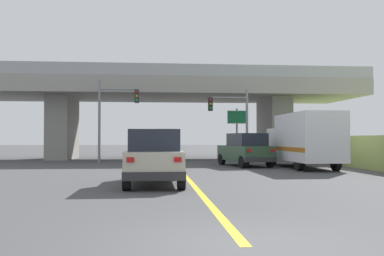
{
  "coord_description": "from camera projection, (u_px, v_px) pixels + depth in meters",
  "views": [
    {
      "loc": [
        -1.44,
        -6.65,
        1.7
      ],
      "look_at": [
        0.71,
        17.39,
        2.29
      ],
      "focal_mm": 40.27,
      "sensor_mm": 36.0,
      "label": 1
    }
  ],
  "objects": [
    {
      "name": "ground",
      "position": [
        171.0,
        159.0,
        36.51
      ],
      "size": [
        160.0,
        160.0,
        0.0
      ],
      "primitive_type": "plane",
      "color": "#424244"
    },
    {
      "name": "box_truck",
      "position": [
        304.0,
        140.0,
        24.77
      ],
      "size": [
        2.33,
        7.47,
        3.1
      ],
      "color": "silver",
      "rests_on": "ground"
    },
    {
      "name": "sedan_oncoming",
      "position": [
        157.0,
        145.0,
        42.88
      ],
      "size": [
        1.93,
        4.65,
        2.02
      ],
      "color": "black",
      "rests_on": "ground"
    },
    {
      "name": "suv_lead",
      "position": [
        154.0,
        157.0,
        15.82
      ],
      "size": [
        2.05,
        4.72,
        2.02
      ],
      "color": "#B7B29E",
      "rests_on": "ground"
    },
    {
      "name": "lane_divider_stripe",
      "position": [
        184.0,
        175.0,
        20.12
      ],
      "size": [
        0.2,
        26.94,
        0.01
      ],
      "primitive_type": "cube",
      "color": "yellow",
      "rests_on": "ground"
    },
    {
      "name": "highway_sign",
      "position": [
        237.0,
        122.0,
        34.26
      ],
      "size": [
        1.56,
        0.17,
        4.09
      ],
      "color": "slate",
      "rests_on": "ground"
    },
    {
      "name": "suv_crossing",
      "position": [
        245.0,
        150.0,
        26.41
      ],
      "size": [
        2.84,
        4.83,
        2.02
      ],
      "rotation": [
        0.0,
        0.0,
        0.21
      ],
      "color": "#2D4C33",
      "rests_on": "ground"
    },
    {
      "name": "traffic_signal_farside",
      "position": [
        112.0,
        110.0,
        30.37
      ],
      "size": [
        2.86,
        0.36,
        5.84
      ],
      "color": "slate",
      "rests_on": "ground"
    },
    {
      "name": "overpass_bridge",
      "position": [
        171.0,
        98.0,
        36.64
      ],
      "size": [
        31.39,
        8.96,
        7.35
      ],
      "color": "gray",
      "rests_on": "ground"
    },
    {
      "name": "semi_truck_distant",
      "position": [
        166.0,
        139.0,
        63.43
      ],
      "size": [
        2.33,
        6.62,
        3.11
      ],
      "color": "navy",
      "rests_on": "ground"
    },
    {
      "name": "traffic_signal_nearside",
      "position": [
        233.0,
        116.0,
        30.88
      ],
      "size": [
        2.91,
        0.36,
        5.25
      ],
      "color": "slate",
      "rests_on": "ground"
    }
  ]
}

